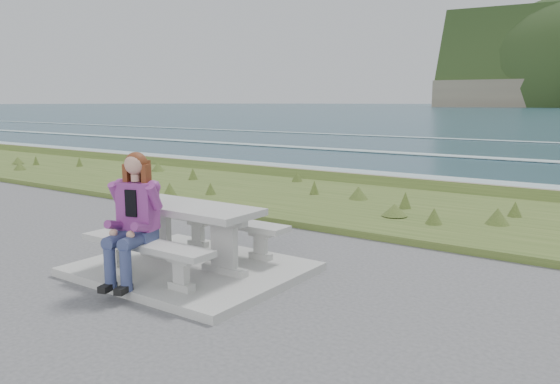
{
  "coord_description": "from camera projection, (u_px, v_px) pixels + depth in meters",
  "views": [
    {
      "loc": [
        4.58,
        -4.65,
        2.08
      ],
      "look_at": [
        0.49,
        1.2,
        0.89
      ],
      "focal_mm": 35.0,
      "sensor_mm": 36.0,
      "label": 1
    }
  ],
  "objects": [
    {
      "name": "concrete_slab",
      "position": [
        191.0,
        269.0,
        6.68
      ],
      "size": [
        2.6,
        2.1,
        0.1
      ],
      "primitive_type": "cube",
      "color": "#9B9A96",
      "rests_on": "ground"
    },
    {
      "name": "picnic_table",
      "position": [
        190.0,
        219.0,
        6.58
      ],
      "size": [
        1.8,
        0.75,
        0.75
      ],
      "color": "#9B9A96",
      "rests_on": "concrete_slab"
    },
    {
      "name": "bench_landward",
      "position": [
        146.0,
        250.0,
        6.05
      ],
      "size": [
        1.8,
        0.35,
        0.45
      ],
      "color": "#9B9A96",
      "rests_on": "concrete_slab"
    },
    {
      "name": "bench_seaward",
      "position": [
        228.0,
        227.0,
        7.18
      ],
      "size": [
        1.8,
        0.35,
        0.45
      ],
      "color": "#9B9A96",
      "rests_on": "concrete_slab"
    },
    {
      "name": "grass_verge",
      "position": [
        370.0,
        208.0,
        10.73
      ],
      "size": [
        160.0,
        4.5,
        0.22
      ],
      "primitive_type": "cube",
      "color": "#38521E",
      "rests_on": "ground"
    },
    {
      "name": "shore_drop",
      "position": [
        423.0,
        189.0,
        13.08
      ],
      "size": [
        160.0,
        0.8,
        2.2
      ],
      "primitive_type": "cube",
      "color": "#6D5F51",
      "rests_on": "ground"
    },
    {
      "name": "ocean",
      "position": [
        545.0,
        179.0,
        27.26
      ],
      "size": [
        1600.0,
        1600.0,
        0.09
      ],
      "color": "#1B3E4E",
      "rests_on": "ground"
    },
    {
      "name": "seated_woman",
      "position": [
        131.0,
        236.0,
        5.96
      ],
      "size": [
        0.58,
        0.8,
        1.44
      ],
      "rotation": [
        0.0,
        0.0,
        0.28
      ],
      "color": "navy",
      "rests_on": "concrete_slab"
    }
  ]
}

